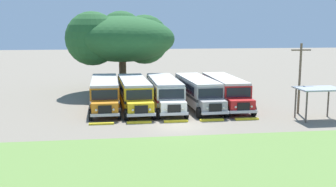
# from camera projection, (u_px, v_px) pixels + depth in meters

# --- Properties ---
(ground_plane) EXTENTS (220.00, 220.00, 0.00)m
(ground_plane) POSITION_uv_depth(u_px,v_px,m) (178.00, 126.00, 32.06)
(ground_plane) COLOR slate
(foreground_grass_strip) EXTENTS (80.00, 10.38, 0.01)m
(foreground_grass_strip) POSITION_uv_depth(u_px,v_px,m) (201.00, 159.00, 24.08)
(foreground_grass_strip) COLOR olive
(foreground_grass_strip) RESTS_ON ground_plane
(parked_bus_slot_0) EXTENTS (2.84, 10.86, 2.82)m
(parked_bus_slot_0) POSITION_uv_depth(u_px,v_px,m) (105.00, 92.00, 38.59)
(parked_bus_slot_0) COLOR orange
(parked_bus_slot_0) RESTS_ON ground_plane
(parked_bus_slot_1) EXTENTS (3.09, 10.89, 2.82)m
(parked_bus_slot_1) POSITION_uv_depth(u_px,v_px,m) (134.00, 92.00, 38.59)
(parked_bus_slot_1) COLOR yellow
(parked_bus_slot_1) RESTS_ON ground_plane
(parked_bus_slot_2) EXTENTS (2.80, 10.85, 2.82)m
(parked_bus_slot_2) POSITION_uv_depth(u_px,v_px,m) (164.00, 92.00, 39.00)
(parked_bus_slot_2) COLOR silver
(parked_bus_slot_2) RESTS_ON ground_plane
(parked_bus_slot_3) EXTENTS (3.15, 10.90, 2.82)m
(parked_bus_slot_3) POSITION_uv_depth(u_px,v_px,m) (198.00, 91.00, 39.34)
(parked_bus_slot_3) COLOR #9E9993
(parked_bus_slot_3) RESTS_ON ground_plane
(parked_bus_slot_4) EXTENTS (2.71, 10.84, 2.82)m
(parked_bus_slot_4) POSITION_uv_depth(u_px,v_px,m) (225.00, 90.00, 39.85)
(parked_bus_slot_4) COLOR red
(parked_bus_slot_4) RESTS_ON ground_plane
(curb_wheelstop_0) EXTENTS (2.00, 0.36, 0.15)m
(curb_wheelstop_0) POSITION_uv_depth(u_px,v_px,m) (101.00, 124.00, 32.49)
(curb_wheelstop_0) COLOR yellow
(curb_wheelstop_0) RESTS_ON ground_plane
(curb_wheelstop_1) EXTENTS (2.00, 0.36, 0.15)m
(curb_wheelstop_1) POSITION_uv_depth(u_px,v_px,m) (139.00, 122.00, 32.90)
(curb_wheelstop_1) COLOR yellow
(curb_wheelstop_1) RESTS_ON ground_plane
(curb_wheelstop_2) EXTENTS (2.00, 0.36, 0.15)m
(curb_wheelstop_2) POSITION_uv_depth(u_px,v_px,m) (176.00, 121.00, 33.31)
(curb_wheelstop_2) COLOR yellow
(curb_wheelstop_2) RESTS_ON ground_plane
(curb_wheelstop_3) EXTENTS (2.00, 0.36, 0.15)m
(curb_wheelstop_3) POSITION_uv_depth(u_px,v_px,m) (212.00, 120.00, 33.71)
(curb_wheelstop_3) COLOR yellow
(curb_wheelstop_3) RESTS_ON ground_plane
(curb_wheelstop_4) EXTENTS (2.00, 0.36, 0.15)m
(curb_wheelstop_4) POSITION_uv_depth(u_px,v_px,m) (247.00, 119.00, 34.12)
(curb_wheelstop_4) COLOR yellow
(curb_wheelstop_4) RESTS_ON ground_plane
(broad_shade_tree) EXTENTS (12.76, 12.36, 9.76)m
(broad_shade_tree) POSITION_uv_depth(u_px,v_px,m) (121.00, 38.00, 48.36)
(broad_shade_tree) COLOR brown
(broad_shade_tree) RESTS_ON ground_plane
(utility_pole) EXTENTS (1.80, 0.20, 6.33)m
(utility_pole) POSITION_uv_depth(u_px,v_px,m) (300.00, 76.00, 36.07)
(utility_pole) COLOR brown
(utility_pole) RESTS_ON ground_plane
(waiting_shelter) EXTENTS (3.60, 2.60, 2.72)m
(waiting_shelter) POSITION_uv_depth(u_px,v_px,m) (319.00, 91.00, 33.80)
(waiting_shelter) COLOR brown
(waiting_shelter) RESTS_ON ground_plane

